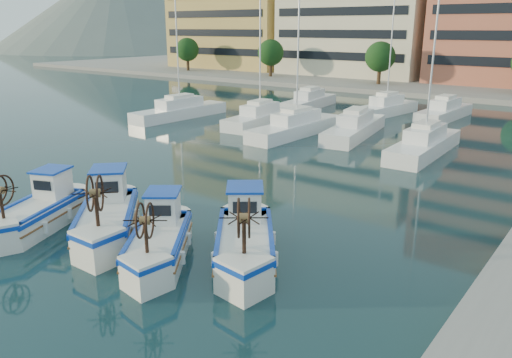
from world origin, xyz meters
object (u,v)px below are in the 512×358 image
object	(u,v)px
fishing_boat_b	(108,215)
fishing_boat_d	(245,238)
fishing_boat_c	(159,238)
fishing_boat_a	(39,210)

from	to	relation	value
fishing_boat_b	fishing_boat_d	size ratio (longest dim) A/B	1.00
fishing_boat_c	fishing_boat_a	bearing A→B (deg)	152.60
fishing_boat_b	fishing_boat_d	bearing A→B (deg)	-29.98
fishing_boat_a	fishing_boat_b	size ratio (longest dim) A/B	0.97
fishing_boat_a	fishing_boat_d	size ratio (longest dim) A/B	0.97
fishing_boat_b	fishing_boat_d	world-z (taller)	fishing_boat_b
fishing_boat_a	fishing_boat_b	distance (m)	3.19
fishing_boat_b	fishing_boat_c	bearing A→B (deg)	-48.93
fishing_boat_a	fishing_boat_d	bearing A→B (deg)	-5.06
fishing_boat_a	fishing_boat_b	xyz separation A→B (m)	(2.94, 1.23, 0.08)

